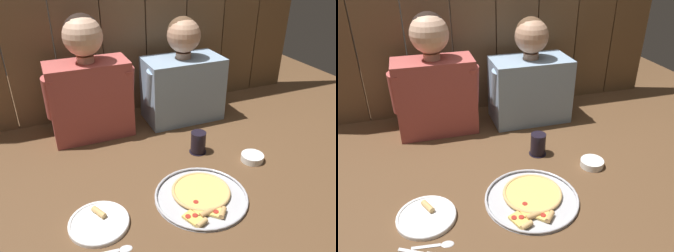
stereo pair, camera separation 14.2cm
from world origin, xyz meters
TOP-DOWN VIEW (x-y plane):
  - ground_plane at (0.00, 0.00)m, footprint 3.20×3.20m
  - pizza_tray at (0.03, -0.18)m, footprint 0.36×0.36m
  - dinner_plate at (-0.37, -0.17)m, footprint 0.22×0.22m
  - drinking_glass at (0.17, 0.11)m, footprint 0.08×0.08m
  - dipping_bowl at (0.36, -0.05)m, footprint 0.10×0.10m
  - table_spoon at (-0.33, -0.31)m, footprint 0.14×0.04m
  - diner_left at (-0.25, 0.47)m, footprint 0.43×0.20m
  - diner_right at (0.25, 0.47)m, footprint 0.45×0.24m
  - wooden_backdrop_wall at (0.00, 0.70)m, footprint 2.19×0.03m

SIDE VIEW (x-z plane):
  - ground_plane at x=0.00m, z-range 0.00..0.00m
  - table_spoon at x=-0.33m, z-range 0.00..0.01m
  - dinner_plate at x=-0.37m, z-range -0.01..0.03m
  - pizza_tray at x=0.03m, z-range 0.00..0.02m
  - dipping_bowl at x=0.36m, z-range 0.00..0.03m
  - drinking_glass at x=0.17m, z-range 0.00..0.10m
  - diner_right at x=0.25m, z-range -0.04..0.51m
  - diner_left at x=-0.25m, z-range -0.02..0.58m
  - wooden_backdrop_wall at x=0.00m, z-range 0.00..1.23m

